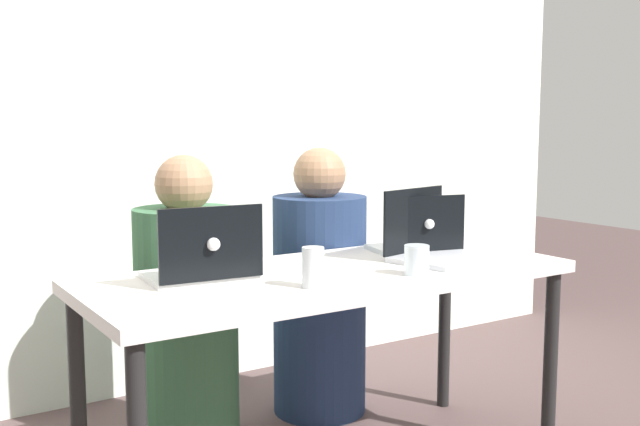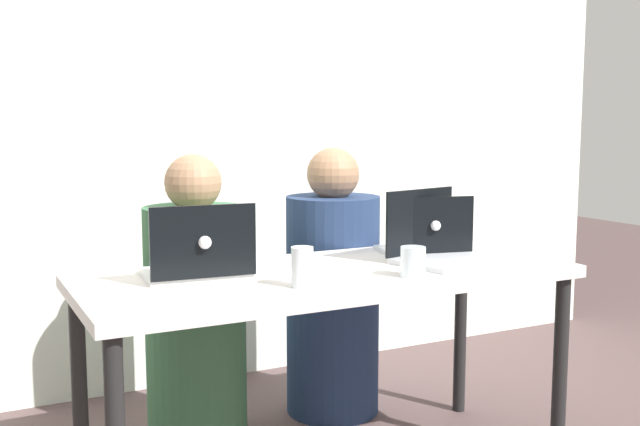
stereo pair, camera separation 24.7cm
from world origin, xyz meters
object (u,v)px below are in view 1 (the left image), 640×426
Objects in this scene: laptop_front_right at (432,244)px; laptop_back_left at (203,265)px; water_glass_left at (313,270)px; laptop_back_right at (418,240)px; water_glass_right at (417,262)px; person_on_left at (187,317)px; person_on_right at (320,296)px.

laptop_back_left is (-0.82, 0.10, -0.00)m from laptop_front_right.
laptop_front_right is 3.22× the size of water_glass_left.
water_glass_right is (-0.26, -0.30, -0.01)m from laptop_back_right.
laptop_back_right is at bearing 164.73° from person_on_left.
laptop_front_right is 1.13× the size of laptop_back_left.
water_glass_right is (0.47, -0.73, 0.28)m from person_on_left.
laptop_front_right reaches higher than water_glass_left.
person_on_right reaches higher than laptop_back_right.
laptop_back_left reaches higher than water_glass_left.
person_on_right is 2.84× the size of laptop_front_right.
laptop_back_right is at bearing 49.42° from water_glass_right.
person_on_left reaches higher than water_glass_right.
laptop_front_right reaches higher than laptop_back_left.
laptop_back_right reaches higher than water_glass_left.
person_on_left is at bearing 3.87° from person_on_right.
laptop_back_right is at bearing 23.83° from water_glass_left.
laptop_back_left reaches higher than laptop_back_right.
person_on_right is at bearing -142.59° from laptop_back_left.
laptop_front_right is 0.61m from water_glass_left.
person_on_right is 3.22× the size of laptop_back_left.
water_glass_left is at bearing -179.09° from laptop_front_right.
water_glass_right is at bearing 61.56° from laptop_back_right.
laptop_back_left is at bearing 159.56° from laptop_front_right.
person_on_left is 0.93m from laptop_front_right.
person_on_right reaches higher than water_glass_left.
laptop_front_right is 0.29m from water_glass_right.
water_glass_right is 0.80× the size of water_glass_left.
person_on_left is 0.89m from laptop_back_right.
person_on_left reaches higher than laptop_front_right.
laptop_front_right is 0.13m from laptop_back_right.
water_glass_right is at bearing -154.65° from laptop_front_right.
person_on_left is 0.91m from water_glass_right.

